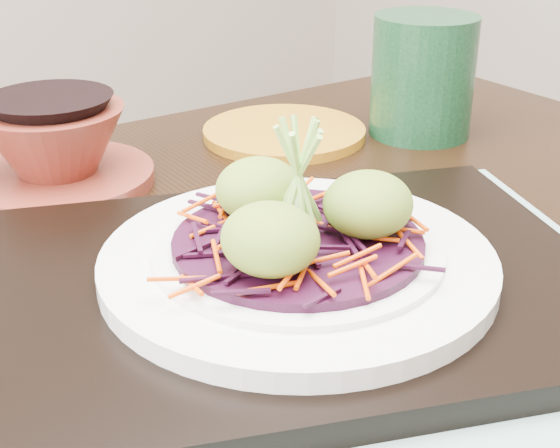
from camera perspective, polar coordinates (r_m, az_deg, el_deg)
dining_table at (r=0.64m, az=-3.43°, el=-11.73°), size 1.25×0.88×0.74m
placemat at (r=0.56m, az=1.27°, el=-5.41°), size 0.61×0.56×0.00m
serving_tray at (r=0.56m, az=1.29°, el=-4.37°), size 0.52×0.47×0.02m
white_plate at (r=0.55m, az=1.31°, el=-2.66°), size 0.28×0.28×0.02m
cabbage_bed at (r=0.54m, az=1.32°, el=-1.35°), size 0.18×0.18×0.01m
carrot_julienne at (r=0.54m, az=1.33°, el=-0.53°), size 0.21×0.21×0.01m
guacamole_scoops at (r=0.53m, az=1.40°, el=1.01°), size 0.15×0.14×0.05m
scallion_garnish at (r=0.52m, az=1.37°, el=3.16°), size 0.06×0.06×0.10m
terracotta_bowl_set at (r=0.78m, az=-16.07°, el=5.16°), size 0.23×0.23×0.08m
yellow_plate at (r=0.89m, az=0.31°, el=6.73°), size 0.22×0.22×0.01m
green_jar at (r=0.90m, az=10.40°, el=10.59°), size 0.13×0.13×0.13m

